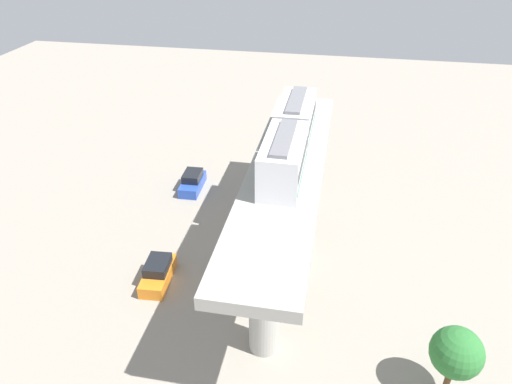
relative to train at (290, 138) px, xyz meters
The scene contains 6 objects.
ground_plane 10.00m from the train, 90.00° to the right, with size 120.00×120.00×0.00m, color gray.
viaduct 3.92m from the train, 90.00° to the right, with size 5.20×28.00×8.37m.
train is the anchor object (origin of this frame).
parked_car_orange 14.02m from the train, 146.47° to the right, with size 2.10×4.32×1.76m.
parked_car_blue 15.75m from the train, 143.75° to the left, with size 1.95×4.26×1.76m.
tree_near_viaduct 17.38m from the train, 47.25° to the right, with size 2.92×2.92×4.79m.
Camera 1 is at (3.36, -29.62, 24.34)m, focal length 33.19 mm.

